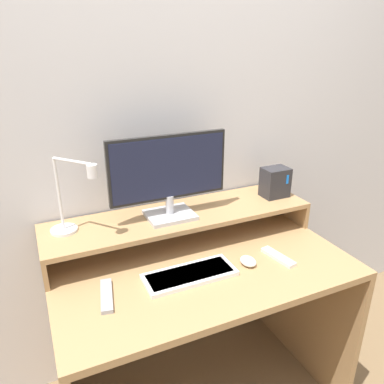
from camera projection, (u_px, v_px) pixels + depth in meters
The scene contains 10 objects.
wall_back at pixel (164, 133), 1.76m from camera, with size 6.00×0.05×2.50m.
desk at pixel (200, 305), 1.68m from camera, with size 1.24×0.74×0.78m.
monitor_shelf at pixel (181, 217), 1.73m from camera, with size 1.24×0.32×0.14m.
monitor at pixel (169, 175), 1.61m from camera, with size 0.53×0.18×0.38m.
desk_lamp at pixel (71, 204), 1.49m from camera, with size 0.19×0.22×0.32m.
router_dock at pixel (275, 182), 1.89m from camera, with size 0.13×0.10×0.15m.
keyboard at pixel (190, 275), 1.49m from camera, with size 0.37×0.15×0.02m.
mouse at pixel (248, 261), 1.57m from camera, with size 0.06×0.08×0.03m.
remote_control at pixel (107, 296), 1.37m from camera, with size 0.08×0.19×0.02m.
remote_secondary at pixel (278, 257), 1.61m from camera, with size 0.07×0.18×0.02m.
Camera 1 is at (-0.60, -0.86, 1.65)m, focal length 35.00 mm.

